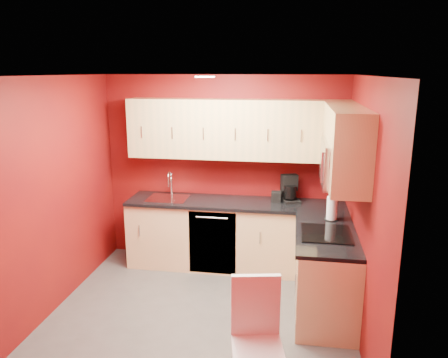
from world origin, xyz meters
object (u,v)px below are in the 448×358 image
(napkin_holder, at_px, (276,197))
(paper_towel, at_px, (332,208))
(microwave, at_px, (342,163))
(coffee_maker, at_px, (291,189))
(dining_chair, at_px, (257,343))
(sink, at_px, (168,195))

(napkin_holder, height_order, paper_towel, paper_towel)
(microwave, bearing_deg, coffee_maker, 114.20)
(microwave, height_order, dining_chair, microwave)
(microwave, bearing_deg, sink, 154.40)
(microwave, distance_m, dining_chair, 1.92)
(paper_towel, xyz_separation_m, dining_chair, (-0.67, -1.82, -0.56))
(paper_towel, distance_m, dining_chair, 2.02)
(microwave, relative_size, paper_towel, 2.83)
(sink, height_order, dining_chair, sink)
(coffee_maker, bearing_deg, napkin_holder, 169.86)
(coffee_maker, height_order, dining_chair, coffee_maker)
(paper_towel, bearing_deg, coffee_maker, 126.27)
(coffee_maker, xyz_separation_m, dining_chair, (-0.20, -2.46, -0.59))
(sink, relative_size, dining_chair, 0.53)
(paper_towel, bearing_deg, microwave, -86.47)
(coffee_maker, bearing_deg, dining_chair, -115.20)
(microwave, bearing_deg, paper_towel, 93.53)
(napkin_holder, bearing_deg, sink, -177.48)
(sink, bearing_deg, dining_chair, -59.32)
(sink, bearing_deg, microwave, -25.60)
(dining_chair, bearing_deg, coffee_maker, 74.28)
(sink, xyz_separation_m, napkin_holder, (1.42, 0.06, 0.03))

